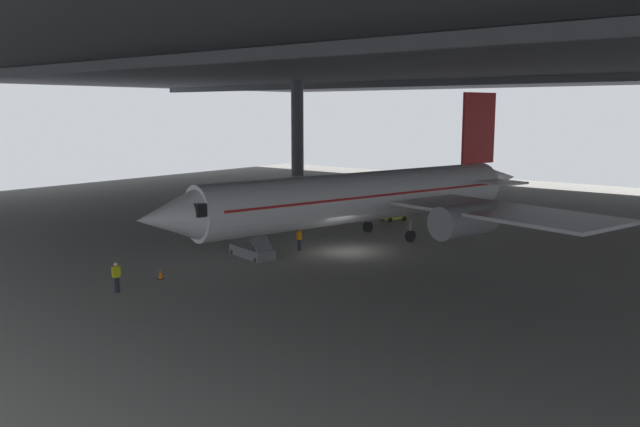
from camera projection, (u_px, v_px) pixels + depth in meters
name	position (u px, v px, depth m)	size (l,w,h in m)	color
ground_plane	(346.00, 251.00, 47.38)	(110.00, 110.00, 0.00)	gray
hangar_structure	(442.00, 63.00, 55.71)	(121.00, 99.00, 14.80)	#4C4F54
airplane_main	(369.00, 196.00, 50.83)	(36.43, 37.06, 11.68)	white
boarding_stairs	(252.00, 246.00, 45.56)	(4.46, 2.38, 4.70)	slate
crew_worker_near_nose	(116.00, 275.00, 36.53)	(0.27, 0.54, 1.76)	#232838
crew_worker_by_stairs	(299.00, 238.00, 47.41)	(0.24, 0.55, 1.65)	#232838
traffic_cone_orange	(161.00, 274.00, 39.54)	(0.36, 0.36, 0.60)	black
baggage_tug	(394.00, 215.00, 60.19)	(1.95, 2.49, 0.90)	yellow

